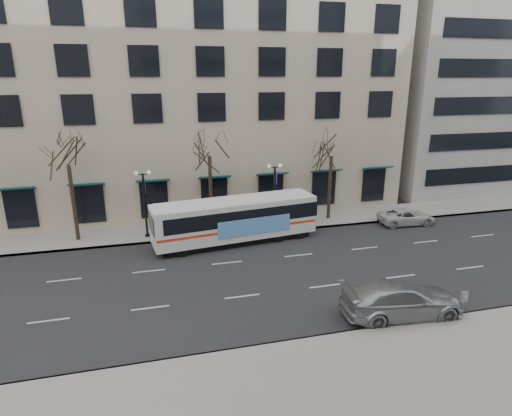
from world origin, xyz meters
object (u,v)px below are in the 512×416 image
object	(u,v)px
tree_far_mid	(209,144)
lamp_post_left	(145,201)
white_pickup	(406,217)
lamp_post_right	(275,192)
silver_car	(402,299)
tree_far_left	(67,152)
pay_station	(464,299)
tree_far_right	(332,145)
city_bus	(236,219)

from	to	relation	value
tree_far_mid	lamp_post_left	bearing A→B (deg)	-173.15
white_pickup	lamp_post_right	bearing A→B (deg)	83.57
silver_car	white_pickup	xyz separation A→B (m)	(8.32, 12.40, -0.26)
tree_far_left	lamp_post_left	distance (m)	6.29
lamp_post_right	tree_far_mid	bearing A→B (deg)	173.17
tree_far_left	pay_station	xyz separation A→B (m)	(20.29, -16.10, -5.55)
lamp_post_right	pay_station	xyz separation A→B (m)	(5.28, -15.50, -1.80)
lamp_post_left	tree_far_right	bearing A→B (deg)	2.29
tree_far_left	lamp_post_right	size ratio (longest dim) A/B	1.60
lamp_post_right	white_pickup	bearing A→B (deg)	-10.49
lamp_post_left	tree_far_mid	bearing A→B (deg)	6.85
tree_far_left	lamp_post_right	bearing A→B (deg)	-2.29
silver_car	city_bus	bearing A→B (deg)	31.51
tree_far_left	lamp_post_right	xyz separation A→B (m)	(15.01, -0.60, -3.75)
lamp_post_right	pay_station	world-z (taller)	lamp_post_right
tree_far_right	lamp_post_right	world-z (taller)	tree_far_right
tree_far_mid	silver_car	world-z (taller)	tree_far_mid
city_bus	pay_station	distance (m)	15.85
tree_far_left	white_pickup	bearing A→B (deg)	-5.75
tree_far_right	white_pickup	world-z (taller)	tree_far_right
tree_far_left	pay_station	distance (m)	26.49
pay_station	tree_far_mid	bearing A→B (deg)	122.77
tree_far_mid	lamp_post_left	distance (m)	6.40
city_bus	pay_station	xyz separation A→B (m)	(8.89, -13.11, -0.64)
tree_far_mid	tree_far_right	world-z (taller)	tree_far_mid
lamp_post_left	pay_station	size ratio (longest dim) A/B	3.79
lamp_post_left	silver_car	bearing A→B (deg)	-49.08
tree_far_mid	city_bus	xyz separation A→B (m)	(1.40, -2.99, -5.12)
lamp_post_left	city_bus	distance (m)	6.93
tree_far_right	silver_car	size ratio (longest dim) A/B	1.29
tree_far_right	lamp_post_left	world-z (taller)	tree_far_right
tree_far_right	pay_station	bearing A→B (deg)	-88.97
tree_far_left	city_bus	world-z (taller)	tree_far_left
silver_car	tree_far_right	bearing A→B (deg)	-4.87
tree_far_right	lamp_post_left	xyz separation A→B (m)	(-14.99, -0.60, -3.48)
tree_far_mid	city_bus	size ratio (longest dim) A/B	0.70
tree_far_left	white_pickup	xyz separation A→B (m)	(25.81, -2.60, -6.06)
city_bus	white_pickup	world-z (taller)	city_bus
tree_far_mid	tree_far_right	distance (m)	10.01
tree_far_mid	lamp_post_right	size ratio (longest dim) A/B	1.64
pay_station	city_bus	bearing A→B (deg)	124.32
lamp_post_left	pay_station	bearing A→B (deg)	-45.41
tree_far_left	tree_far_right	world-z (taller)	tree_far_left
lamp_post_left	silver_car	size ratio (longest dim) A/B	0.83
white_pickup	pay_station	distance (m)	14.60
lamp_post_right	white_pickup	xyz separation A→B (m)	(10.81, -2.00, -2.30)
tree_far_mid	lamp_post_right	world-z (taller)	tree_far_mid
tree_far_mid	lamp_post_right	distance (m)	6.41
tree_far_mid	white_pickup	size ratio (longest dim) A/B	1.85
tree_far_left	tree_far_right	distance (m)	20.00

